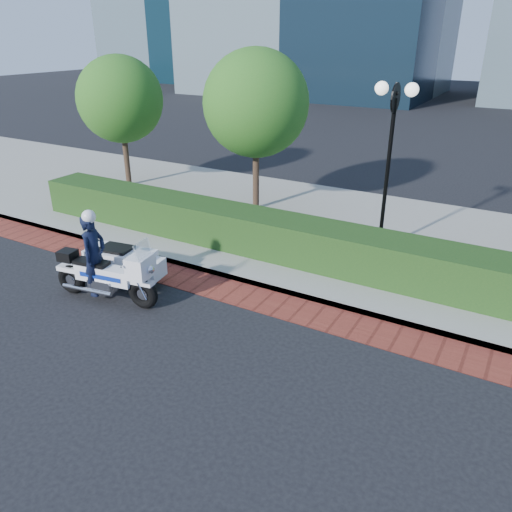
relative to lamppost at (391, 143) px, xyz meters
The scene contains 8 objects.
ground 6.07m from the lamppost, 100.89° to the right, with size 120.00×120.00×0.00m, color black.
brick_strip 4.84m from the lamppost, 105.12° to the right, with size 60.00×1.00×0.01m, color maroon.
sidewalk 3.16m from the lamppost, 141.34° to the left, with size 60.00×8.00×0.15m, color gray.
hedge_main 2.98m from the lamppost, 122.01° to the right, with size 18.00×1.20×1.00m, color black.
lamppost is the anchor object (origin of this frame).
tree_a 10.09m from the lamppost, behind, with size 3.00×3.00×4.58m.
tree_b 4.71m from the lamppost, 163.89° to the left, with size 3.20×3.20×4.89m.
police_motorcycle 7.17m from the lamppost, 132.37° to the right, with size 2.55×1.83×2.07m.
Camera 1 is at (4.20, -6.90, 5.43)m, focal length 35.00 mm.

